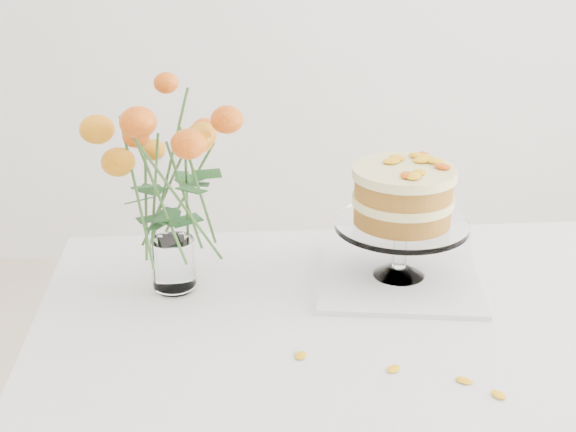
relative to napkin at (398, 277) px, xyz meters
name	(u,v)px	position (x,y,z in m)	size (l,w,h in m)	color
table	(448,375)	(0.05, -0.21, -0.09)	(1.43, 0.93, 0.76)	tan
napkin	(398,277)	(0.00, 0.00, 0.00)	(0.30, 0.30, 0.01)	silver
cake_stand	(403,201)	(0.00, 0.00, 0.16)	(0.25, 0.25, 0.22)	white
rose_vase	(168,169)	(-0.42, -0.01, 0.23)	(0.32, 0.32, 0.40)	white
stray_petal_a	(394,369)	(-0.07, -0.31, 0.00)	(0.03, 0.02, 0.00)	#F8AE0F
stray_petal_b	(464,381)	(0.03, -0.35, 0.00)	(0.03, 0.02, 0.00)	#F8AE0F
stray_petal_c	(499,395)	(0.07, -0.39, 0.00)	(0.03, 0.02, 0.00)	#F8AE0F
stray_petal_d	(301,356)	(-0.21, -0.26, 0.00)	(0.03, 0.02, 0.00)	#F8AE0F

